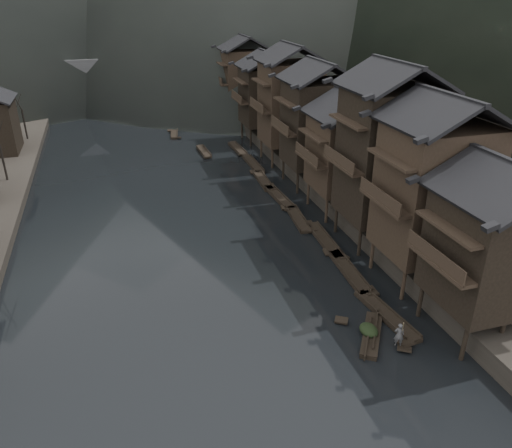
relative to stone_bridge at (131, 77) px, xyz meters
name	(u,v)px	position (x,y,z in m)	size (l,w,h in m)	color
water	(207,305)	(0.00, -72.00, -5.11)	(300.00, 300.00, 0.00)	black
right_bank	(371,126)	(35.00, -32.00, -4.21)	(40.00, 200.00, 1.80)	#2D2823
stilt_houses	(325,112)	(17.28, -52.76, 3.73)	(9.00, 67.60, 16.18)	black
moored_sampans	(290,207)	(11.91, -57.18, -4.91)	(2.37, 48.31, 0.47)	black
midriver_boats	(186,135)	(5.94, -26.61, -4.91)	(4.45, 23.46, 0.45)	black
stone_bridge	(131,77)	(0.00, 0.00, 0.00)	(40.00, 6.00, 9.00)	#4C4C4F
hero_sampan	(372,334)	(9.87, -78.75, -4.91)	(3.68, 4.91, 0.44)	black
cargo_heap	(369,326)	(9.73, -78.55, -4.32)	(1.17, 1.53, 0.70)	black
boatman	(399,332)	(10.89, -80.30, -3.79)	(0.64, 0.42, 1.76)	#4F4F51
bamboo_pole	(408,298)	(11.09, -80.30, -1.19)	(0.06, 0.06, 4.44)	#8C7A51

